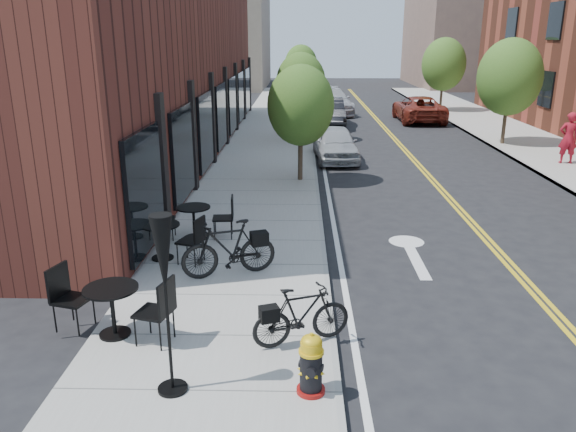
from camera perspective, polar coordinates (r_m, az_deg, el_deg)
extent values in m
plane|color=black|center=(10.71, 4.40, -8.65)|extent=(120.00, 120.00, 0.00)
cube|color=#9E9B93|center=(20.18, -2.74, 4.28)|extent=(4.00, 70.00, 0.12)
cube|color=#481E17|center=(24.34, -13.17, 14.35)|extent=(5.00, 28.00, 7.00)
cube|color=#726656|center=(58.05, -6.35, 17.89)|extent=(8.00, 14.00, 10.00)
cube|color=brown|center=(61.86, 17.76, 18.12)|extent=(10.00, 16.00, 12.00)
cylinder|color=#382B1E|center=(18.97, 1.26, 6.10)|extent=(0.16, 0.16, 1.61)
ellipsoid|color=#37641F|center=(18.70, 1.30, 11.17)|extent=(2.20, 2.20, 2.64)
cylinder|color=#382B1E|center=(26.85, 1.29, 9.63)|extent=(0.16, 0.16, 1.68)
ellipsoid|color=#37641F|center=(26.66, 1.31, 13.37)|extent=(2.30, 2.30, 2.76)
cylinder|color=#382B1E|center=(34.79, 1.30, 11.40)|extent=(0.16, 0.16, 1.57)
ellipsoid|color=#37641F|center=(34.65, 1.32, 14.08)|extent=(2.10, 2.10, 2.52)
cylinder|color=#382B1E|center=(42.75, 1.31, 12.68)|extent=(0.16, 0.16, 1.71)
ellipsoid|color=#37641F|center=(42.62, 1.33, 15.11)|extent=(2.40, 2.40, 2.88)
cylinder|color=#382B1E|center=(27.44, 21.12, 8.78)|extent=(0.16, 0.16, 1.82)
ellipsoid|color=#37641F|center=(27.24, 21.60, 12.99)|extent=(2.80, 2.80, 3.36)
cylinder|color=#382B1E|center=(38.87, 15.29, 11.65)|extent=(0.16, 0.16, 1.82)
ellipsoid|color=#37641F|center=(38.73, 15.54, 14.63)|extent=(2.80, 2.80, 3.36)
cylinder|color=maroon|center=(8.03, 2.32, -17.24)|extent=(0.50, 0.50, 0.06)
cylinder|color=black|center=(7.87, 2.35, -15.48)|extent=(0.39, 0.39, 0.59)
cylinder|color=gold|center=(7.71, 2.38, -13.59)|extent=(0.44, 0.44, 0.04)
cylinder|color=gold|center=(7.66, 2.39, -13.09)|extent=(0.37, 0.37, 0.14)
ellipsoid|color=gold|center=(7.62, 2.39, -12.59)|extent=(0.36, 0.36, 0.17)
cylinder|color=gold|center=(7.58, 2.40, -12.01)|extent=(0.06, 0.06, 0.06)
imported|color=black|center=(11.34, -6.04, -3.29)|extent=(2.00, 1.17, 1.16)
imported|color=black|center=(8.90, 1.40, -10.04)|extent=(1.67, 0.99, 0.97)
cylinder|color=black|center=(9.76, -17.14, -11.35)|extent=(0.62, 0.62, 0.03)
cylinder|color=black|center=(9.58, -17.36, -9.27)|extent=(0.08, 0.08, 0.80)
cylinder|color=black|center=(9.41, -17.59, -7.05)|extent=(1.08, 1.08, 0.03)
cylinder|color=black|center=(13.76, -9.45, -2.11)|extent=(0.51, 0.51, 0.03)
cylinder|color=black|center=(13.64, -9.53, -0.65)|extent=(0.07, 0.07, 0.75)
cylinder|color=black|center=(13.53, -9.61, 0.87)|extent=(0.88, 0.88, 0.03)
cylinder|color=black|center=(12.62, -12.60, -4.16)|extent=(0.60, 0.60, 0.03)
cylinder|color=black|center=(12.49, -12.72, -2.56)|extent=(0.08, 0.08, 0.76)
cylinder|color=black|center=(12.36, -12.84, -0.89)|extent=(1.04, 1.04, 0.03)
cylinder|color=black|center=(8.22, -11.63, -16.77)|extent=(0.41, 0.41, 0.05)
cylinder|color=black|center=(7.60, -12.20, -9.11)|extent=(0.05, 0.05, 2.44)
cone|color=black|center=(7.30, -12.58, -3.92)|extent=(0.30, 0.30, 1.08)
imported|color=#A3A7AB|center=(22.71, 4.83, 7.35)|extent=(1.87, 4.08, 1.36)
imported|color=black|center=(31.60, 4.12, 10.45)|extent=(1.72, 4.68, 1.53)
imported|color=#ABABB0|center=(36.92, 4.34, 11.57)|extent=(3.01, 5.83, 1.62)
imported|color=maroon|center=(34.25, 13.12, 10.57)|extent=(2.48, 5.33, 1.48)
imported|color=maroon|center=(23.97, 26.60, 7.11)|extent=(0.75, 0.52, 1.95)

